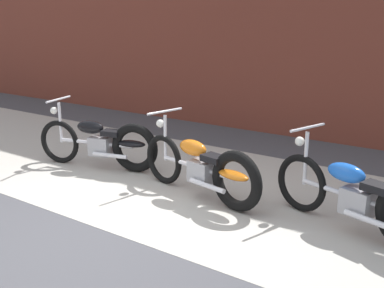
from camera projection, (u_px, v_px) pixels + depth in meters
The scene contains 6 objects.
ground_plane at pixel (102, 230), 4.91m from camera, with size 80.00×80.00×0.00m, color #47474C.
sidewalk_slab at pixel (195, 183), 6.29m from camera, with size 36.00×3.50×0.01m, color #B2ADA3.
brick_building_wall at pixel (302, 5), 8.38m from camera, with size 36.00×0.50×4.85m, color brown.
motorcycle_black at pixel (105, 143), 6.82m from camera, with size 1.96×0.77×1.03m.
motorcycle_orange at pixel (206, 169), 5.64m from camera, with size 1.99×0.70×1.03m.
motorcycle_blue at pixel (364, 199), 4.69m from camera, with size 1.95×0.81×1.03m.
Camera 1 is at (3.37, -3.12, 2.18)m, focal length 42.85 mm.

